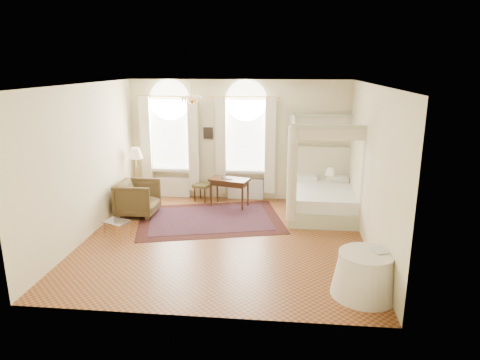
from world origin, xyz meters
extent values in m
plane|color=brown|center=(0.00, 0.00, 0.00)|extent=(6.00, 6.00, 0.00)
plane|color=#F3E5B9|center=(0.00, 3.00, 1.65)|extent=(6.00, 0.00, 6.00)
plane|color=#F3E5B9|center=(0.00, -3.00, 1.65)|extent=(6.00, 0.00, 6.00)
plane|color=#F3E5B9|center=(-3.00, 0.00, 1.65)|extent=(0.00, 6.00, 6.00)
plane|color=#F3E5B9|center=(3.00, 0.00, 1.65)|extent=(0.00, 6.00, 6.00)
plane|color=white|center=(0.00, 0.00, 3.30)|extent=(6.00, 6.00, 0.00)
cube|color=white|center=(-1.90, 2.97, 1.80)|extent=(1.10, 0.04, 1.90)
cylinder|color=white|center=(-1.90, 2.97, 2.75)|extent=(1.10, 0.04, 1.10)
cube|color=white|center=(-1.90, 2.88, 0.81)|extent=(1.32, 0.24, 0.08)
cube|color=#EDE5C4|center=(-2.57, 2.80, 1.55)|extent=(0.28, 0.14, 2.60)
cube|color=#EDE5C4|center=(-1.23, 2.80, 1.55)|extent=(0.28, 0.14, 2.60)
cube|color=white|center=(-1.90, 2.90, 0.30)|extent=(1.00, 0.12, 0.58)
cube|color=white|center=(0.20, 2.97, 1.80)|extent=(1.10, 0.04, 1.90)
cylinder|color=white|center=(0.20, 2.97, 2.75)|extent=(1.10, 0.04, 1.10)
cube|color=white|center=(0.20, 2.88, 0.81)|extent=(1.32, 0.24, 0.08)
cube|color=#EDE5C4|center=(-0.47, 2.80, 1.55)|extent=(0.28, 0.14, 2.60)
cube|color=#EDE5C4|center=(0.87, 2.80, 1.55)|extent=(0.28, 0.14, 2.60)
cube|color=white|center=(0.20, 2.90, 0.30)|extent=(1.00, 0.12, 0.58)
cylinder|color=gold|center=(-0.90, 1.20, 3.10)|extent=(0.02, 0.02, 0.40)
sphere|color=gold|center=(-0.90, 1.20, 2.88)|extent=(0.16, 0.16, 0.16)
sphere|color=beige|center=(-0.68, 1.20, 2.95)|extent=(0.07, 0.07, 0.07)
sphere|color=beige|center=(-0.79, 1.39, 2.95)|extent=(0.07, 0.07, 0.07)
sphere|color=beige|center=(-1.01, 1.39, 2.95)|extent=(0.07, 0.07, 0.07)
sphere|color=beige|center=(-1.12, 1.20, 2.95)|extent=(0.07, 0.07, 0.07)
sphere|color=beige|center=(-1.01, 1.01, 2.95)|extent=(0.07, 0.07, 0.07)
sphere|color=beige|center=(-0.79, 1.01, 2.95)|extent=(0.07, 0.07, 0.07)
cube|color=black|center=(-0.85, 2.97, 1.85)|extent=(0.26, 0.03, 0.32)
cube|color=black|center=(1.45, 2.97, 1.95)|extent=(0.22, 0.03, 0.26)
cube|color=#B6BF9B|center=(2.27, 1.81, 0.19)|extent=(1.78, 2.19, 0.37)
cube|color=silver|center=(2.27, 1.81, 0.52)|extent=(1.68, 2.09, 0.29)
cube|color=#EDE5C4|center=(2.28, 2.86, 0.93)|extent=(1.76, 0.10, 1.24)
cube|color=#B6BF9B|center=(1.46, 2.85, 1.19)|extent=(0.09, 0.09, 2.38)
cube|color=#B6BF9B|center=(3.10, 2.83, 1.19)|extent=(0.09, 0.09, 2.38)
cube|color=#B6BF9B|center=(1.44, 0.80, 1.19)|extent=(0.09, 0.09, 2.38)
cube|color=#B6BF9B|center=(3.07, 0.78, 1.19)|extent=(0.09, 0.09, 2.38)
cube|color=#B6BF9B|center=(2.28, 2.84, 2.38)|extent=(1.76, 0.10, 0.08)
cube|color=#B6BF9B|center=(2.26, 0.79, 2.38)|extent=(1.76, 0.10, 0.08)
cube|color=#B6BF9B|center=(1.45, 1.82, 2.38)|extent=(0.11, 2.17, 0.08)
cube|color=#B6BF9B|center=(3.09, 1.80, 2.38)|extent=(0.11, 2.17, 0.08)
cube|color=#EDE5C4|center=(2.28, 2.84, 2.23)|extent=(1.82, 0.06, 0.29)
cube|color=#EDE5C4|center=(2.26, 0.79, 2.23)|extent=(1.82, 0.06, 0.29)
cube|color=#EDE5C4|center=(1.45, 1.82, 2.23)|extent=(0.07, 2.23, 0.29)
cube|color=#EDE5C4|center=(3.09, 1.80, 2.23)|extent=(0.07, 2.23, 0.29)
cylinder|color=#EDE5C4|center=(1.44, 0.80, 1.29)|extent=(0.23, 0.23, 2.17)
cylinder|color=#EDE5C4|center=(3.07, 0.78, 1.29)|extent=(0.23, 0.23, 2.17)
cube|color=#391E0F|center=(2.59, 2.70, 0.33)|extent=(0.47, 0.43, 0.65)
cylinder|color=gold|center=(2.49, 2.64, 0.74)|extent=(0.11, 0.11, 0.18)
cone|color=beige|center=(2.49, 2.64, 0.93)|extent=(0.26, 0.26, 0.20)
cube|color=#391E0F|center=(-0.17, 2.21, 0.73)|extent=(1.12, 0.79, 0.06)
cube|color=#391E0F|center=(-0.17, 2.21, 0.64)|extent=(1.00, 0.66, 0.10)
cylinder|color=#391E0F|center=(-0.54, 2.53, 0.36)|extent=(0.05, 0.05, 0.71)
cylinder|color=#391E0F|center=(0.32, 2.29, 0.36)|extent=(0.05, 0.05, 0.71)
cylinder|color=#391E0F|center=(-0.66, 2.14, 0.36)|extent=(0.05, 0.05, 0.71)
cylinder|color=#391E0F|center=(0.21, 1.90, 0.36)|extent=(0.05, 0.05, 0.71)
imported|color=black|center=(-0.22, 2.23, 0.78)|extent=(0.35, 0.27, 0.02)
cube|color=#4B4320|center=(-0.98, 2.62, 0.44)|extent=(0.53, 0.53, 0.08)
cylinder|color=#391E0F|center=(-1.18, 2.52, 0.20)|extent=(0.04, 0.04, 0.40)
cylinder|color=#391E0F|center=(-0.88, 2.42, 0.20)|extent=(0.04, 0.04, 0.40)
cylinder|color=#391E0F|center=(-1.08, 2.82, 0.20)|extent=(0.04, 0.04, 0.40)
cylinder|color=#391E0F|center=(-0.78, 2.72, 0.20)|extent=(0.04, 0.04, 0.40)
imported|color=#47381E|center=(-2.38, 1.32, 0.44)|extent=(0.97, 0.95, 0.88)
cube|color=white|center=(-2.36, -0.16, 0.37)|extent=(0.66, 0.58, 0.02)
cylinder|color=gold|center=(-2.64, -0.21, 0.18)|extent=(0.02, 0.02, 0.37)
cylinder|color=gold|center=(-2.20, -0.40, 0.18)|extent=(0.02, 0.02, 0.37)
cylinder|color=gold|center=(-2.52, 0.08, 0.18)|extent=(0.02, 0.02, 0.37)
cylinder|color=gold|center=(-2.08, -0.11, 0.18)|extent=(0.02, 0.02, 0.37)
cylinder|color=gold|center=(-2.70, 2.24, 0.01)|extent=(0.27, 0.27, 0.03)
cylinder|color=gold|center=(-2.70, 2.24, 0.68)|extent=(0.04, 0.04, 1.36)
cone|color=beige|center=(-2.70, 2.24, 1.40)|extent=(0.40, 0.40, 0.29)
cube|color=#39150D|center=(-0.52, 1.17, 0.00)|extent=(3.93, 3.23, 0.01)
cube|color=black|center=(-0.52, 1.17, 0.01)|extent=(3.28, 2.58, 0.01)
cone|color=#EDE7CE|center=(2.61, -2.09, 0.35)|extent=(1.09, 1.09, 0.70)
cylinder|color=#EDE7CE|center=(2.61, -2.09, 0.72)|extent=(0.89, 0.89, 0.04)
imported|color=black|center=(2.73, -2.03, 0.76)|extent=(0.29, 0.34, 0.03)
camera|label=1|loc=(1.22, -8.60, 3.68)|focal=32.00mm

